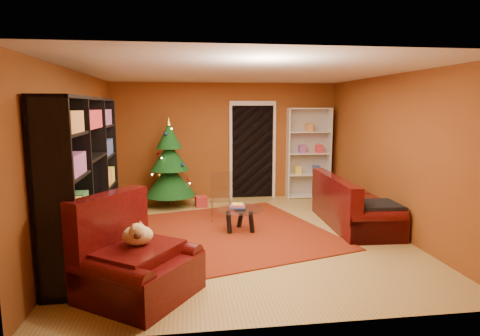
{
  "coord_description": "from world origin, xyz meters",
  "views": [
    {
      "loc": [
        -0.88,
        -6.22,
        2.07
      ],
      "look_at": [
        0.0,
        0.4,
        1.05
      ],
      "focal_mm": 30.0,
      "sensor_mm": 36.0,
      "label": 1
    }
  ],
  "objects": [
    {
      "name": "rug",
      "position": [
        -0.07,
        0.22,
        0.01
      ],
      "size": [
        3.5,
        3.81,
        0.02
      ],
      "primitive_type": "cube",
      "rotation": [
        0.0,
        0.0,
        0.28
      ],
      "color": "maroon",
      "rests_on": "floor"
    },
    {
      "name": "wall_left",
      "position": [
        -2.52,
        0.0,
        1.3
      ],
      "size": [
        0.05,
        5.5,
        2.6
      ],
      "primitive_type": "cube",
      "color": "brown",
      "rests_on": "ground"
    },
    {
      "name": "doorway",
      "position": [
        0.6,
        2.73,
        1.05
      ],
      "size": [
        1.06,
        0.6,
        2.16
      ],
      "primitive_type": null,
      "color": "black",
      "rests_on": "floor"
    },
    {
      "name": "gift_box_red",
      "position": [
        -0.61,
        1.98,
        0.12
      ],
      "size": [
        0.26,
        0.26,
        0.23
      ],
      "primitive_type": "cube",
      "rotation": [
        0.0,
        0.0,
        0.13
      ],
      "color": "#A22626",
      "rests_on": "floor"
    },
    {
      "name": "wall_right",
      "position": [
        2.52,
        0.0,
        1.3
      ],
      "size": [
        0.05,
        5.5,
        2.6
      ],
      "primitive_type": "cube",
      "color": "brown",
      "rests_on": "ground"
    },
    {
      "name": "gift_box_teal",
      "position": [
        -1.9,
        2.14,
        0.15
      ],
      "size": [
        0.32,
        0.32,
        0.3
      ],
      "primitive_type": "cube",
      "rotation": [
        0.0,
        0.0,
        0.07
      ],
      "color": "#176979",
      "rests_on": "floor"
    },
    {
      "name": "wall_back",
      "position": [
        0.0,
        2.77,
        1.3
      ],
      "size": [
        5.0,
        0.05,
        2.6
      ],
      "primitive_type": "cube",
      "color": "brown",
      "rests_on": "ground"
    },
    {
      "name": "armchair",
      "position": [
        -1.43,
        -1.93,
        0.45
      ],
      "size": [
        1.61,
        1.61,
        0.9
      ],
      "primitive_type": null,
      "rotation": [
        0.0,
        0.0,
        0.96
      ],
      "color": "#380808",
      "rests_on": "rug"
    },
    {
      "name": "dog",
      "position": [
        -1.44,
        -1.86,
        0.67
      ],
      "size": [
        0.48,
        0.5,
        0.29
      ],
      "primitive_type": null,
      "rotation": [
        0.0,
        0.0,
        0.96
      ],
      "color": "beige",
      "rests_on": "armchair"
    },
    {
      "name": "sofa",
      "position": [
        2.02,
        0.31,
        0.45
      ],
      "size": [
        1.01,
        2.11,
        0.89
      ],
      "primitive_type": null,
      "rotation": [
        0.0,
        0.0,
        1.53
      ],
      "color": "#380808",
      "rests_on": "rug"
    },
    {
      "name": "coffee_table",
      "position": [
        -0.02,
        0.2,
        0.2
      ],
      "size": [
        0.9,
        0.9,
        0.49
      ],
      "primitive_type": null,
      "rotation": [
        0.0,
        0.0,
        -0.16
      ],
      "color": "gray",
      "rests_on": "rug"
    },
    {
      "name": "media_unit",
      "position": [
        -2.27,
        -0.58,
        1.1
      ],
      "size": [
        0.48,
        2.88,
        2.2
      ],
      "primitive_type": null,
      "rotation": [
        0.0,
        0.0,
        0.01
      ],
      "color": "black",
      "rests_on": "floor"
    },
    {
      "name": "floor",
      "position": [
        0.0,
        0.0,
        -0.03
      ],
      "size": [
        5.0,
        5.5,
        0.05
      ],
      "primitive_type": "cube",
      "color": "#A58746",
      "rests_on": "ground"
    },
    {
      "name": "christmas_tree",
      "position": [
        -1.24,
        2.15,
        0.91
      ],
      "size": [
        1.32,
        1.32,
        1.88
      ],
      "primitive_type": null,
      "rotation": [
        0.0,
        0.0,
        0.31
      ],
      "color": "#0C3C14",
      "rests_on": "floor"
    },
    {
      "name": "ceiling",
      "position": [
        0.0,
        0.0,
        2.62
      ],
      "size": [
        5.0,
        5.5,
        0.05
      ],
      "primitive_type": "cube",
      "color": "silver",
      "rests_on": "wall_back"
    },
    {
      "name": "white_bookshelf",
      "position": [
        1.87,
        2.57,
        1.02
      ],
      "size": [
        0.99,
        0.4,
        2.1
      ],
      "primitive_type": null,
      "rotation": [
        0.0,
        0.0,
        -0.05
      ],
      "color": "white",
      "rests_on": "floor"
    },
    {
      "name": "acrylic_chair",
      "position": [
        -0.28,
        0.94,
        0.4
      ],
      "size": [
        0.46,
        0.49,
        0.8
      ],
      "primitive_type": null,
      "rotation": [
        0.0,
        0.0,
        -0.11
      ],
      "color": "#66605B",
      "rests_on": "rug"
    }
  ]
}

